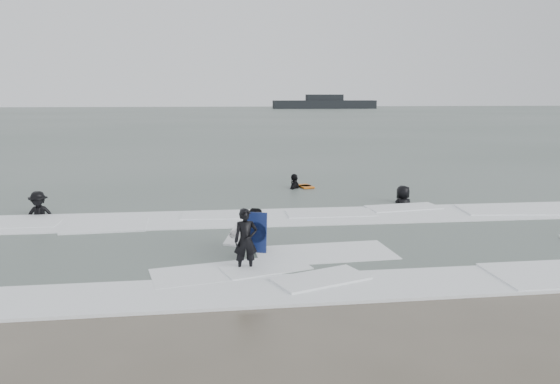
{
  "coord_description": "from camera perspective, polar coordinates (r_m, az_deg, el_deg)",
  "views": [
    {
      "loc": [
        -1.95,
        -11.43,
        4.09
      ],
      "look_at": [
        0.0,
        5.0,
        1.1
      ],
      "focal_mm": 35.0,
      "sensor_mm": 36.0,
      "label": 1
    }
  ],
  "objects": [
    {
      "name": "bodyboards",
      "position": [
        16.92,
        -0.53,
        -2.01
      ],
      "size": [
        4.08,
        11.31,
        1.25
      ],
      "color": "#111D4F",
      "rests_on": "ground"
    },
    {
      "name": "surfer_right_far",
      "position": [
        21.01,
        12.71,
        -1.23
      ],
      "size": [
        1.05,
        0.84,
        1.86
      ],
      "primitive_type": "imported",
      "rotation": [
        0.0,
        0.0,
        -2.83
      ],
      "color": "black",
      "rests_on": "ground"
    },
    {
      "name": "surfer_right_near",
      "position": [
        23.63,
        1.53,
        0.28
      ],
      "size": [
        0.93,
        1.15,
        1.84
      ],
      "primitive_type": "imported",
      "rotation": [
        0.0,
        0.0,
        -2.1
      ],
      "color": "black",
      "rests_on": "ground"
    },
    {
      "name": "vessel_horizon",
      "position": [
        150.06,
        4.66,
        9.2
      ],
      "size": [
        27.76,
        4.96,
        3.77
      ],
      "color": "black",
      "rests_on": "ground"
    },
    {
      "name": "surf_foam",
      "position": [
        15.78,
        0.56,
        -4.63
      ],
      "size": [
        30.03,
        9.06,
        0.09
      ],
      "color": "white",
      "rests_on": "ground"
    },
    {
      "name": "ground",
      "position": [
        12.29,
        2.79,
        -9.21
      ],
      "size": [
        320.0,
        320.0,
        0.0
      ],
      "primitive_type": "plane",
      "color": "brown",
      "rests_on": "ground"
    },
    {
      "name": "sea",
      "position": [
        91.54,
        -5.6,
        7.69
      ],
      "size": [
        320.0,
        320.0,
        0.0
      ],
      "primitive_type": "plane",
      "color": "#47544C",
      "rests_on": "ground"
    },
    {
      "name": "surfer_centre",
      "position": [
        12.91,
        -3.57,
        -8.25
      ],
      "size": [
        0.57,
        0.39,
        1.51
      ],
      "primitive_type": "imported",
      "rotation": [
        0.0,
        0.0,
        0.05
      ],
      "color": "black",
      "rests_on": "ground"
    },
    {
      "name": "surfer_wading",
      "position": [
        14.37,
        -2.72,
        -6.31
      ],
      "size": [
        0.88,
        0.71,
        1.74
      ],
      "primitive_type": "imported",
      "rotation": [
        0.0,
        0.0,
        3.08
      ],
      "color": "black",
      "rests_on": "ground"
    },
    {
      "name": "surfer_breaker",
      "position": [
        20.05,
        -23.85,
        -2.41
      ],
      "size": [
        1.13,
        0.66,
        1.73
      ],
      "primitive_type": "imported",
      "rotation": [
        0.0,
        0.0,
        0.02
      ],
      "color": "black",
      "rests_on": "ground"
    }
  ]
}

